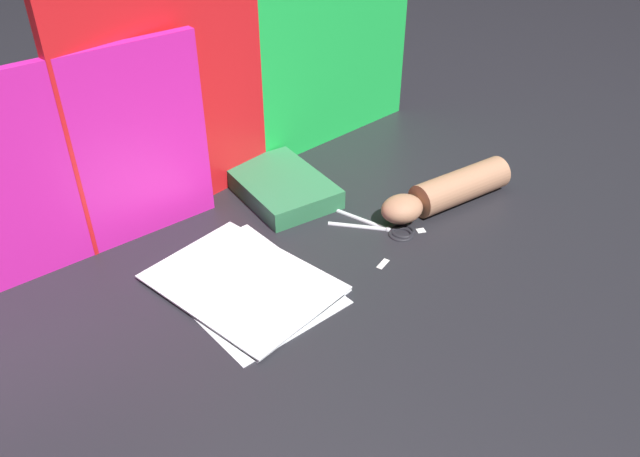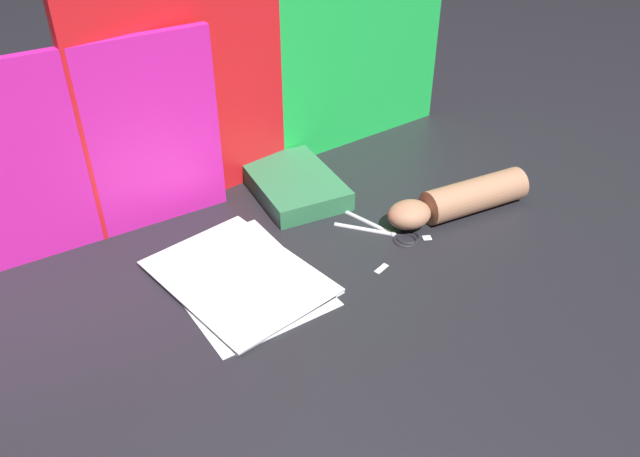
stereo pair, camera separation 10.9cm
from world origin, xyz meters
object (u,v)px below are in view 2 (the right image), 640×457
Objects in this scene: paper_stack at (239,277)px; book_closed at (294,184)px; hand_forearm at (460,200)px; scissors at (392,232)px.

book_closed is (0.25, 0.17, 0.02)m from paper_stack.
hand_forearm is (0.20, -0.27, 0.01)m from book_closed.
book_closed is at bearing 126.26° from hand_forearm.
scissors is at bearing 167.54° from hand_forearm.
book_closed is 1.53× the size of scissors.
book_closed is 0.24m from scissors.
paper_stack is 1.87× the size of scissors.
book_closed is at bearing 101.65° from scissors.
book_closed is at bearing 33.97° from paper_stack.
paper_stack is at bearing -146.03° from book_closed.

